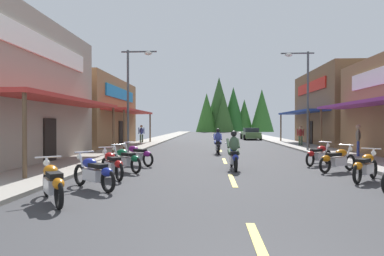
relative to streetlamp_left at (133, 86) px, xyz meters
The scene contains 23 objects.
ground 14.85m from the streetlamp_left, 67.53° to the left, with size 10.75×90.31×0.10m, color #38383A.
sidewalk_left 13.84m from the streetlamp_left, 95.77° to the left, with size 2.79×90.31×0.12m, color gray.
sidewalk_right 18.41m from the streetlamp_left, 47.13° to the left, with size 2.79×90.31×0.12m, color #9E9991.
centerline_dashes 17.28m from the streetlamp_left, 71.07° to the left, with size 0.16×65.35×0.01m.
storefront_left_far 9.85m from the streetlamp_left, 135.34° to the left, with size 10.30×11.20×5.58m.
storefront_right_far 19.37m from the streetlamp_left, 28.75° to the left, with size 8.59×10.82×6.52m.
streetlamp_left is the anchor object (origin of this frame).
streetlamp_right 11.11m from the streetlamp_left, 11.23° to the left, with size 2.19×0.30×6.65m.
motorcycle_parked_right_1 13.81m from the streetlamp_left, 43.41° to the right, with size 1.52×1.64×1.04m.
motorcycle_parked_right_2 12.48m from the streetlamp_left, 36.54° to the right, with size 1.84×1.27×1.04m.
motorcycle_parked_right_3 11.43m from the streetlamp_left, 28.22° to the right, with size 1.64×1.53×1.04m.
motorcycle_parked_left_0 13.04m from the streetlamp_left, 85.11° to the right, with size 1.35×1.78×1.04m.
motorcycle_parked_left_1 11.56m from the streetlamp_left, 82.36° to the right, with size 1.71×1.45×1.04m.
motorcycle_parked_left_2 9.84m from the streetlamp_left, 81.12° to the right, with size 1.31×1.81×1.04m.
motorcycle_parked_left_3 8.45m from the streetlamp_left, 78.98° to the right, with size 1.63×1.53×1.04m.
motorcycle_parked_left_4 6.85m from the streetlamp_left, 75.22° to the right, with size 1.79×1.33×1.04m.
rider_cruising_lead 9.43m from the streetlamp_left, 49.69° to the right, with size 0.60×2.14×1.57m.
rider_cruising_trailing 6.28m from the streetlamp_left, ahead, with size 0.60×2.14×1.57m.
pedestrian_by_shop 13.18m from the streetlamp_left, ahead, with size 0.38×0.53×1.81m.
pedestrian_browsing 14.40m from the streetlamp_left, 30.43° to the left, with size 0.57×0.27×1.69m.
pedestrian_waiting 11.04m from the streetlamp_left, 99.34° to the left, with size 0.57×0.28×1.76m.
parked_car_curbside 21.98m from the streetlamp_left, 63.70° to the left, with size 2.18×4.36×1.40m.
treeline_backdrop 61.81m from the streetlamp_left, 81.02° to the left, with size 19.12×9.67×13.62m.
Camera 1 is at (-0.74, -2.77, 1.82)m, focal length 30.37 mm.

